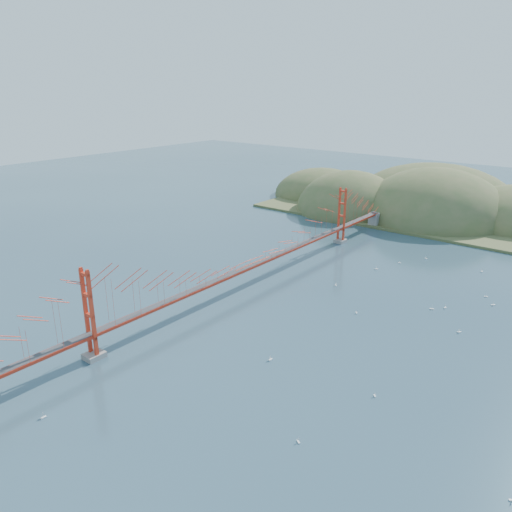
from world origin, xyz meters
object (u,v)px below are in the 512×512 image
Objects in this scene: bridge at (251,245)px; sailboat_2 at (298,441)px; sailboat_0 at (270,359)px; sailboat_1 at (356,312)px.

sailboat_2 is at bearing -44.14° from bridge.
bridge is 129.42× the size of sailboat_0.
sailboat_2 is 1.06× the size of sailboat_1.
bridge reaches higher than sailboat_2.
sailboat_0 is 1.28× the size of sailboat_1.
sailboat_1 is (-8.94, 28.29, -0.00)m from sailboat_2.
sailboat_2 is at bearing -72.46° from sailboat_1.
sailboat_0 reaches higher than sailboat_1.
sailboat_0 is 18.35m from sailboat_1.
bridge is at bearing 134.98° from sailboat_0.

